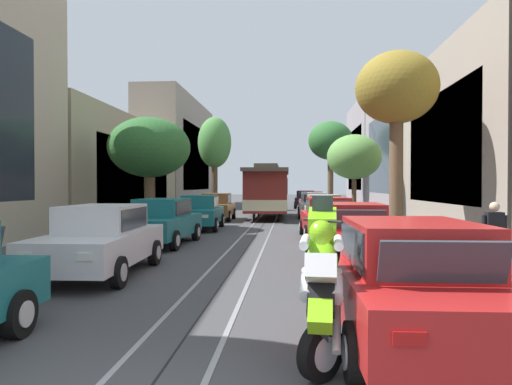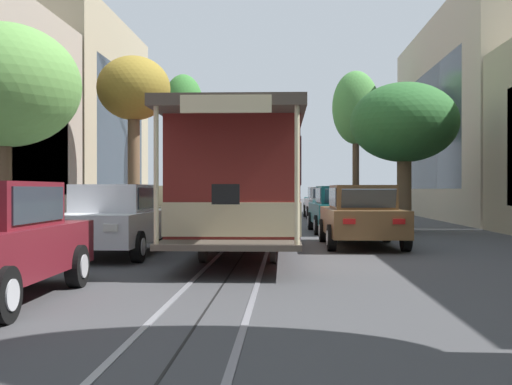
{
  "view_description": "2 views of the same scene",
  "coord_description": "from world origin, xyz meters",
  "px_view_note": "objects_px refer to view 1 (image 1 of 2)",
  "views": [
    {
      "loc": [
        1.4,
        -2.88,
        2.03
      ],
      "look_at": [
        -0.69,
        25.01,
        1.61
      ],
      "focal_mm": 32.21,
      "sensor_mm": 36.0,
      "label": 1
    },
    {
      "loc": [
        -0.99,
        40.55,
        1.48
      ],
      "look_at": [
        0.69,
        5.13,
        1.29
      ],
      "focal_mm": 45.67,
      "sensor_mm": 36.0,
      "label": 2
    }
  ],
  "objects_px": {
    "motorcycle_with_rider": "(322,278)",
    "parked_car_maroon_sixth_right": "(312,202)",
    "cable_car_trolley": "(268,192)",
    "street_tree_kerb_left_second": "(150,148)",
    "street_tree_kerb_right_fourth": "(331,142)",
    "parked_car_teal_mid_left": "(162,221)",
    "parked_car_beige_fourth_right": "(323,210)",
    "parked_car_white_second_left": "(101,240)",
    "parked_car_teal_fourth_left": "(200,212)",
    "street_tree_kerb_right_mid": "(354,157)",
    "parked_car_red_second_right": "(351,234)",
    "street_tree_kerb_left_mid": "(215,144)",
    "parked_car_brown_fifth_left": "(217,207)",
    "parked_car_black_far_right": "(305,199)",
    "parked_car_red_mid_right": "(328,218)",
    "parked_car_white_fifth_right": "(314,205)",
    "parked_car_red_near_right": "(409,281)",
    "pedestrian_on_left_pavement": "(494,234)",
    "street_tree_kerb_right_second": "(397,92)"
  },
  "relations": [
    {
      "from": "parked_car_red_second_right",
      "to": "street_tree_kerb_left_mid",
      "type": "bearing_deg",
      "value": 106.85
    },
    {
      "from": "parked_car_maroon_sixth_right",
      "to": "street_tree_kerb_right_fourth",
      "type": "bearing_deg",
      "value": 73.18
    },
    {
      "from": "street_tree_kerb_right_second",
      "to": "street_tree_kerb_left_second",
      "type": "bearing_deg",
      "value": 160.95
    },
    {
      "from": "street_tree_kerb_right_fourth",
      "to": "parked_car_white_fifth_right",
      "type": "bearing_deg",
      "value": -99.66
    },
    {
      "from": "parked_car_red_near_right",
      "to": "parked_car_black_far_right",
      "type": "xyz_separation_m",
      "value": [
        -0.17,
        35.22,
        0.0
      ]
    },
    {
      "from": "parked_car_teal_fourth_left",
      "to": "parked_car_red_second_right",
      "type": "xyz_separation_m",
      "value": [
        5.76,
        -9.2,
        0.0
      ]
    },
    {
      "from": "parked_car_teal_fourth_left",
      "to": "cable_car_trolley",
      "type": "xyz_separation_m",
      "value": [
        2.8,
        7.38,
        0.86
      ]
    },
    {
      "from": "cable_car_trolley",
      "to": "parked_car_teal_fourth_left",
      "type": "bearing_deg",
      "value": -110.78
    },
    {
      "from": "parked_car_white_second_left",
      "to": "motorcycle_with_rider",
      "type": "xyz_separation_m",
      "value": [
        4.65,
        -5.04,
        0.2
      ]
    },
    {
      "from": "parked_car_teal_fourth_left",
      "to": "cable_car_trolley",
      "type": "distance_m",
      "value": 7.94
    },
    {
      "from": "parked_car_red_near_right",
      "to": "street_tree_kerb_right_second",
      "type": "height_order",
      "value": "street_tree_kerb_right_second"
    },
    {
      "from": "parked_car_black_far_right",
      "to": "parked_car_red_near_right",
      "type": "bearing_deg",
      "value": -89.72
    },
    {
      "from": "parked_car_white_fifth_right",
      "to": "street_tree_kerb_right_mid",
      "type": "bearing_deg",
      "value": -2.04
    },
    {
      "from": "parked_car_black_far_right",
      "to": "pedestrian_on_left_pavement",
      "type": "distance_m",
      "value": 30.78
    },
    {
      "from": "street_tree_kerb_left_second",
      "to": "street_tree_kerb_right_fourth",
      "type": "relative_size",
      "value": 0.66
    },
    {
      "from": "street_tree_kerb_left_second",
      "to": "street_tree_kerb_left_mid",
      "type": "distance_m",
      "value": 17.16
    },
    {
      "from": "street_tree_kerb_right_fourth",
      "to": "parked_car_white_second_left",
      "type": "bearing_deg",
      "value": -104.08
    },
    {
      "from": "parked_car_red_near_right",
      "to": "parked_car_red_mid_right",
      "type": "bearing_deg",
      "value": 90.48
    },
    {
      "from": "parked_car_red_mid_right",
      "to": "cable_car_trolley",
      "type": "bearing_deg",
      "value": 104.77
    },
    {
      "from": "parked_car_red_near_right",
      "to": "parked_car_white_fifth_right",
      "type": "height_order",
      "value": "same"
    },
    {
      "from": "parked_car_teal_fourth_left",
      "to": "motorcycle_with_rider",
      "type": "distance_m",
      "value": 16.62
    },
    {
      "from": "parked_car_teal_mid_left",
      "to": "parked_car_black_far_right",
      "type": "height_order",
      "value": "same"
    },
    {
      "from": "parked_car_teal_fourth_left",
      "to": "parked_car_brown_fifth_left",
      "type": "xyz_separation_m",
      "value": [
        -0.11,
        5.5,
        0.0
      ]
    },
    {
      "from": "parked_car_black_far_right",
      "to": "motorcycle_with_rider",
      "type": "bearing_deg",
      "value": -91.59
    },
    {
      "from": "parked_car_white_fifth_right",
      "to": "street_tree_kerb_left_second",
      "type": "height_order",
      "value": "street_tree_kerb_left_second"
    },
    {
      "from": "parked_car_maroon_sixth_right",
      "to": "cable_car_trolley",
      "type": "height_order",
      "value": "cable_car_trolley"
    },
    {
      "from": "parked_car_white_second_left",
      "to": "parked_car_white_fifth_right",
      "type": "xyz_separation_m",
      "value": [
        5.77,
        18.97,
        0.0
      ]
    },
    {
      "from": "parked_car_white_second_left",
      "to": "parked_car_red_near_right",
      "type": "height_order",
      "value": "same"
    },
    {
      "from": "parked_car_brown_fifth_left",
      "to": "cable_car_trolley",
      "type": "relative_size",
      "value": 0.48
    },
    {
      "from": "pedestrian_on_left_pavement",
      "to": "parked_car_red_second_right",
      "type": "bearing_deg",
      "value": 157.7
    },
    {
      "from": "parked_car_white_second_left",
      "to": "street_tree_kerb_right_mid",
      "type": "relative_size",
      "value": 0.84
    },
    {
      "from": "parked_car_red_near_right",
      "to": "parked_car_black_far_right",
      "type": "relative_size",
      "value": 0.99
    },
    {
      "from": "street_tree_kerb_right_second",
      "to": "parked_car_red_second_right",
      "type": "bearing_deg",
      "value": -113.74
    },
    {
      "from": "parked_car_beige_fourth_right",
      "to": "street_tree_kerb_right_mid",
      "type": "height_order",
      "value": "street_tree_kerb_right_mid"
    },
    {
      "from": "parked_car_red_second_right",
      "to": "street_tree_kerb_right_second",
      "type": "relative_size",
      "value": 0.64
    },
    {
      "from": "street_tree_kerb_right_fourth",
      "to": "cable_car_trolley",
      "type": "relative_size",
      "value": 0.85
    },
    {
      "from": "parked_car_brown_fifth_left",
      "to": "parked_car_black_far_right",
      "type": "relative_size",
      "value": 0.99
    },
    {
      "from": "parked_car_teal_mid_left",
      "to": "parked_car_beige_fourth_right",
      "type": "bearing_deg",
      "value": 52.15
    },
    {
      "from": "parked_car_maroon_sixth_right",
      "to": "pedestrian_on_left_pavement",
      "type": "xyz_separation_m",
      "value": [
        2.94,
        -24.45,
        0.14
      ]
    },
    {
      "from": "parked_car_teal_mid_left",
      "to": "parked_car_red_near_right",
      "type": "height_order",
      "value": "same"
    },
    {
      "from": "parked_car_teal_fourth_left",
      "to": "parked_car_beige_fourth_right",
      "type": "distance_m",
      "value": 6.23
    },
    {
      "from": "parked_car_white_second_left",
      "to": "parked_car_teal_fourth_left",
      "type": "xyz_separation_m",
      "value": [
        0.1,
        10.94,
        0.0
      ]
    },
    {
      "from": "parked_car_red_mid_right",
      "to": "parked_car_white_fifth_right",
      "type": "height_order",
      "value": "same"
    },
    {
      "from": "parked_car_red_near_right",
      "to": "parked_car_maroon_sixth_right",
      "type": "height_order",
      "value": "same"
    },
    {
      "from": "parked_car_teal_fourth_left",
      "to": "parked_car_beige_fourth_right",
      "type": "relative_size",
      "value": 1.01
    },
    {
      "from": "motorcycle_with_rider",
      "to": "parked_car_maroon_sixth_right",
      "type": "bearing_deg",
      "value": 87.57
    },
    {
      "from": "parked_car_red_second_right",
      "to": "parked_car_white_fifth_right",
      "type": "distance_m",
      "value": 17.23
    },
    {
      "from": "parked_car_red_second_right",
      "to": "street_tree_kerb_right_fourth",
      "type": "relative_size",
      "value": 0.56
    },
    {
      "from": "parked_car_teal_mid_left",
      "to": "street_tree_kerb_right_fourth",
      "type": "xyz_separation_m",
      "value": [
        8.01,
        26.18,
        5.19
      ]
    },
    {
      "from": "parked_car_teal_mid_left",
      "to": "parked_car_maroon_sixth_right",
      "type": "distance_m",
      "value": 20.55
    }
  ]
}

